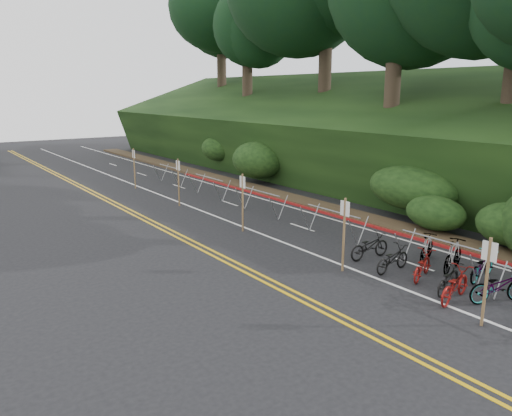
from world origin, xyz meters
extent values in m
plane|color=black|center=(0.00, 0.00, 0.00)|extent=(120.00, 120.00, 0.00)
cube|color=gold|center=(-2.15, 10.00, 0.00)|extent=(0.12, 80.00, 0.01)
cube|color=gold|center=(-1.85, 10.00, 0.00)|extent=(0.12, 80.00, 0.01)
cube|color=silver|center=(1.00, 10.00, 0.00)|extent=(0.12, 80.00, 0.01)
cube|color=silver|center=(5.20, 10.00, 0.00)|extent=(0.12, 80.00, 0.01)
cube|color=silver|center=(3.10, 4.00, 0.00)|extent=(0.10, 1.60, 0.01)
cube|color=silver|center=(3.10, 10.00, 0.00)|extent=(0.10, 1.60, 0.01)
cube|color=silver|center=(3.10, 16.00, 0.00)|extent=(0.10, 1.60, 0.01)
cube|color=silver|center=(3.10, 22.00, 0.00)|extent=(0.10, 1.60, 0.01)
cube|color=silver|center=(3.10, 28.00, 0.00)|extent=(0.10, 1.60, 0.01)
cube|color=silver|center=(3.10, 34.00, 0.00)|extent=(0.10, 1.60, 0.01)
cube|color=maroon|center=(5.70, 12.00, 0.05)|extent=(0.25, 28.00, 0.10)
cube|color=black|center=(13.50, 22.00, 2.80)|extent=(12.32, 44.00, 9.11)
cube|color=#382819|center=(6.40, 22.00, 0.08)|extent=(1.40, 44.00, 0.16)
ellipsoid|color=#284C19|center=(7.20, 3.00, 1.04)|extent=(2.00, 2.80, 1.60)
ellipsoid|color=#284C19|center=(8.00, 8.00, 1.55)|extent=(2.60, 3.64, 2.08)
ellipsoid|color=#284C19|center=(9.20, 14.00, 1.99)|extent=(2.20, 3.08, 1.76)
ellipsoid|color=#284C19|center=(7.80, 20.00, 1.56)|extent=(3.00, 4.20, 2.40)
ellipsoid|color=#284C19|center=(8.50, 26.00, 1.73)|extent=(2.40, 3.36, 1.92)
ellipsoid|color=#284C19|center=(9.80, 30.00, 2.41)|extent=(2.80, 3.92, 2.24)
ellipsoid|color=#284C19|center=(7.00, 6.00, 0.90)|extent=(1.80, 2.52, 1.44)
ellipsoid|color=#284C19|center=(10.00, 18.00, 2.60)|extent=(3.20, 4.48, 2.56)
cylinder|color=#2D2319|center=(11.00, 12.00, 5.76)|extent=(0.85, 0.85, 6.52)
cylinder|color=#2D2319|center=(13.50, 20.00, 6.89)|extent=(0.89, 0.89, 7.38)
cylinder|color=#2D2319|center=(12.50, 28.00, 5.84)|extent=(0.82, 0.82, 6.08)
ellipsoid|color=black|center=(12.50, 28.00, 11.31)|extent=(8.11, 8.11, 7.70)
cylinder|color=#2D2319|center=(15.00, 36.00, 6.97)|extent=(0.87, 0.87, 6.95)
ellipsoid|color=black|center=(15.00, 36.00, 13.35)|extent=(9.65, 9.65, 9.17)
cylinder|color=gray|center=(2.15, 0.75, 0.55)|extent=(0.55, 0.04, 1.08)
cylinder|color=gray|center=(2.71, 0.75, 0.55)|extent=(0.55, 0.04, 1.08)
cylinder|color=gray|center=(3.00, 3.00, 1.15)|extent=(0.05, 3.00, 0.05)
cylinder|color=gray|center=(2.72, 1.60, 0.57)|extent=(0.58, 0.04, 1.13)
cylinder|color=gray|center=(3.28, 1.60, 0.57)|extent=(0.58, 0.04, 1.13)
cylinder|color=gray|center=(2.72, 4.40, 0.57)|extent=(0.58, 0.04, 1.13)
cylinder|color=gray|center=(3.28, 4.40, 0.57)|extent=(0.58, 0.04, 1.13)
cylinder|color=gray|center=(3.00, 8.00, 1.15)|extent=(0.05, 3.00, 0.05)
cylinder|color=gray|center=(2.72, 6.60, 0.57)|extent=(0.58, 0.04, 1.13)
cylinder|color=gray|center=(3.28, 6.60, 0.57)|extent=(0.58, 0.04, 1.13)
cylinder|color=gray|center=(2.72, 9.40, 0.57)|extent=(0.58, 0.04, 1.13)
cylinder|color=gray|center=(3.28, 9.40, 0.57)|extent=(0.58, 0.04, 1.13)
cylinder|color=gray|center=(3.00, 13.00, 1.15)|extent=(0.05, 3.00, 0.05)
cylinder|color=gray|center=(2.72, 11.60, 0.57)|extent=(0.58, 0.04, 1.13)
cylinder|color=gray|center=(3.28, 11.60, 0.57)|extent=(0.58, 0.04, 1.13)
cylinder|color=gray|center=(2.72, 14.40, 0.57)|extent=(0.58, 0.04, 1.13)
cylinder|color=gray|center=(3.28, 14.40, 0.57)|extent=(0.58, 0.04, 1.13)
cylinder|color=gray|center=(3.00, 18.00, 1.15)|extent=(0.05, 3.00, 0.05)
cylinder|color=gray|center=(2.72, 16.60, 0.57)|extent=(0.58, 0.04, 1.13)
cylinder|color=gray|center=(3.28, 16.60, 0.57)|extent=(0.58, 0.04, 1.13)
cylinder|color=gray|center=(2.72, 19.40, 0.57)|extent=(0.58, 0.04, 1.13)
cylinder|color=gray|center=(3.28, 19.40, 0.57)|extent=(0.58, 0.04, 1.13)
cylinder|color=gray|center=(3.00, 23.00, 1.15)|extent=(0.05, 3.00, 0.05)
cylinder|color=gray|center=(2.72, 21.60, 0.57)|extent=(0.58, 0.04, 1.13)
cylinder|color=gray|center=(3.28, 21.60, 0.57)|extent=(0.58, 0.04, 1.13)
cylinder|color=gray|center=(2.72, 24.40, 0.57)|extent=(0.58, 0.04, 1.13)
cylinder|color=gray|center=(3.28, 24.40, 0.57)|extent=(0.58, 0.04, 1.13)
cylinder|color=brown|center=(0.64, 0.05, 1.17)|extent=(0.08, 0.08, 2.35)
cube|color=silver|center=(0.64, 0.05, 2.00)|extent=(0.02, 0.40, 0.50)
cylinder|color=brown|center=(0.60, 5.00, 1.25)|extent=(0.08, 0.08, 2.50)
cube|color=silver|center=(0.60, 5.00, 2.15)|extent=(0.02, 0.40, 0.50)
cylinder|color=brown|center=(0.60, 11.00, 1.25)|extent=(0.08, 0.08, 2.50)
cube|color=silver|center=(0.60, 11.00, 2.15)|extent=(0.02, 0.40, 0.50)
cylinder|color=brown|center=(0.60, 17.00, 1.25)|extent=(0.08, 0.08, 2.50)
cube|color=silver|center=(0.60, 17.00, 2.15)|extent=(0.02, 0.40, 0.50)
cylinder|color=brown|center=(0.60, 23.00, 1.25)|extent=(0.08, 0.08, 2.50)
cube|color=silver|center=(0.60, 23.00, 2.15)|extent=(0.02, 0.40, 0.50)
imported|color=maroon|center=(1.44, 1.39, 0.48)|extent=(1.03, 1.94, 0.97)
imported|color=slate|center=(2.36, 0.61, 0.49)|extent=(1.28, 1.96, 0.98)
imported|color=black|center=(1.86, 1.88, 0.42)|extent=(0.95, 1.70, 0.85)
imported|color=slate|center=(3.66, 1.88, 0.45)|extent=(0.88, 1.79, 0.90)
imported|color=maroon|center=(2.16, 3.03, 0.44)|extent=(1.17, 1.79, 0.89)
imported|color=slate|center=(3.59, 2.87, 0.55)|extent=(1.03, 1.89, 1.10)
imported|color=black|center=(1.91, 4.02, 0.44)|extent=(0.73, 1.73, 0.88)
imported|color=slate|center=(3.74, 4.00, 0.49)|extent=(1.04, 1.69, 0.98)
imported|color=black|center=(2.30, 5.37, 0.47)|extent=(0.72, 1.80, 0.93)
camera|label=1|loc=(-10.92, -6.22, 5.86)|focal=35.00mm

